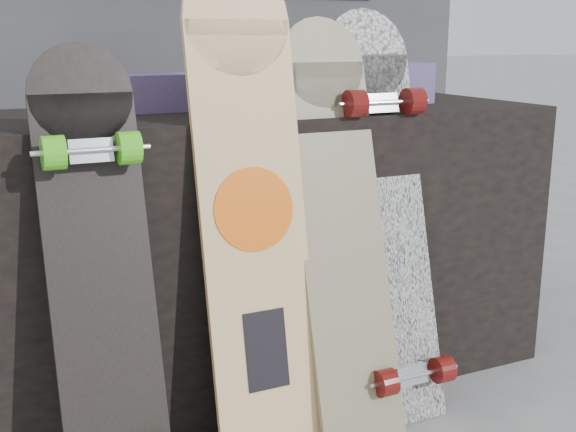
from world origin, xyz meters
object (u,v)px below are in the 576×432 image
vendor_table (267,244)px  longboard_cascadia (385,210)px  longboard_celtic (340,217)px  longboard_geisha (252,202)px  skateboard_dark (101,274)px

vendor_table → longboard_cascadia: longboard_cascadia is taller
longboard_celtic → longboard_cascadia: (0.15, 0.02, -0.00)m
longboard_celtic → longboard_cascadia: longboard_cascadia is taller
vendor_table → longboard_geisha: (-0.19, -0.35, 0.22)m
vendor_table → longboard_geisha: 0.45m
longboard_celtic → longboard_cascadia: bearing=9.3°
longboard_geisha → longboard_celtic: 0.24m
vendor_table → skateboard_dark: size_ratio=1.61×
longboard_celtic → skateboard_dark: (-0.61, -0.06, -0.05)m
vendor_table → skateboard_dark: 0.70m
longboard_cascadia → vendor_table: bearing=121.5°
longboard_cascadia → skateboard_dark: bearing=-173.9°
longboard_geisha → vendor_table: bearing=61.3°
skateboard_dark → vendor_table: bearing=35.9°
vendor_table → skateboard_dark: bearing=-144.1°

